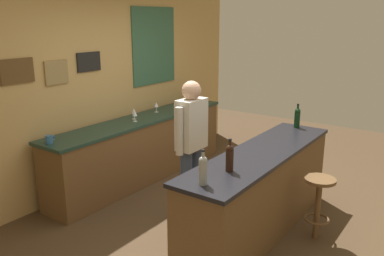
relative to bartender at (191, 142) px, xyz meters
name	(u,v)px	position (x,y,z in m)	size (l,w,h in m)	color
ground_plane	(227,220)	(0.21, -0.35, -0.94)	(10.00, 10.00, 0.00)	#4C3823
back_wall	(100,83)	(0.21, 1.67, 0.48)	(6.00, 0.09, 2.80)	tan
bar_counter	(260,192)	(0.21, -0.75, -0.47)	(2.50, 0.60, 0.92)	brown
side_counter	(143,148)	(0.61, 1.30, -0.48)	(3.19, 0.56, 0.90)	brown
bartender	(191,142)	(0.00, 0.00, 0.00)	(0.52, 0.21, 1.62)	#384766
bar_stool	(319,198)	(0.42, -1.32, -0.48)	(0.32, 0.32, 0.68)	brown
wine_bottle_a	(203,169)	(-0.86, -0.74, 0.12)	(0.07, 0.07, 0.31)	#999E99
wine_bottle_b	(230,157)	(-0.47, -0.76, 0.12)	(0.07, 0.07, 0.31)	black
wine_bottle_c	(297,117)	(1.33, -0.70, 0.12)	(0.07, 0.07, 0.31)	black
wine_glass_a	(135,114)	(0.41, 1.24, 0.07)	(0.07, 0.07, 0.16)	silver
wine_glass_b	(134,111)	(0.50, 1.34, 0.07)	(0.07, 0.07, 0.16)	silver
wine_glass_c	(156,105)	(1.01, 1.37, 0.07)	(0.07, 0.07, 0.16)	silver
wine_glass_d	(187,97)	(1.77, 1.37, 0.07)	(0.07, 0.07, 0.16)	silver
coffee_mug	(49,139)	(-0.88, 1.34, 0.01)	(0.12, 0.08, 0.09)	#336699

